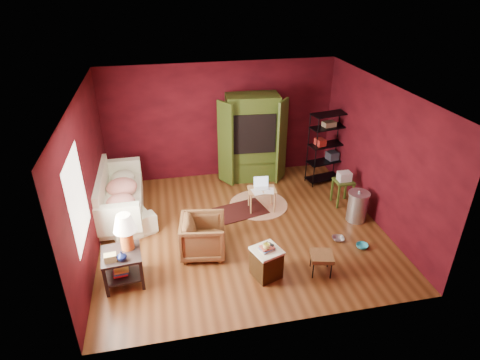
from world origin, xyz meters
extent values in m
cube|color=brown|center=(0.00, 0.00, -0.01)|extent=(5.50, 5.00, 0.02)
cube|color=white|center=(0.00, 0.00, 2.81)|extent=(5.50, 5.00, 0.02)
cube|color=#4F0B13|center=(0.00, 2.51, 1.40)|extent=(5.50, 0.02, 2.80)
cube|color=#4F0B13|center=(0.00, -2.51, 1.40)|extent=(5.50, 0.02, 2.80)
cube|color=#4F0B13|center=(-2.76, 0.00, 1.40)|extent=(0.02, 5.00, 2.80)
cube|color=#4F0B13|center=(2.76, 0.00, 1.40)|extent=(0.02, 5.00, 2.80)
cube|color=white|center=(-2.73, -1.00, 1.60)|extent=(0.02, 1.20, 1.40)
imported|color=white|center=(-2.42, 1.02, 0.42)|extent=(1.36, 2.22, 0.84)
imported|color=black|center=(-0.84, -0.62, 0.40)|extent=(0.84, 0.88, 0.80)
imported|color=#BABDC2|center=(1.73, -0.76, 0.12)|extent=(0.24, 0.11, 0.23)
imported|color=#28A2BA|center=(2.08, -1.07, 0.11)|extent=(0.23, 0.10, 0.22)
imported|color=#0D1641|center=(-2.20, -1.30, 0.67)|extent=(0.21, 0.22, 0.16)
imported|color=#FEFF7C|center=(0.09, -1.49, 0.66)|extent=(0.13, 0.11, 0.12)
cube|color=black|center=(-2.23, -1.12, 0.57)|extent=(0.68, 0.68, 0.04)
cube|color=black|center=(-2.23, -1.12, 0.19)|extent=(0.63, 0.63, 0.03)
cube|color=black|center=(-2.48, -1.42, 0.29)|extent=(0.06, 0.06, 0.58)
cube|color=black|center=(-1.93, -1.37, 0.29)|extent=(0.06, 0.06, 0.58)
cube|color=black|center=(-2.54, -0.87, 0.29)|extent=(0.06, 0.06, 0.58)
cube|color=black|center=(-1.98, -0.81, 0.29)|extent=(0.06, 0.06, 0.58)
cylinder|color=orange|center=(-2.12, -1.00, 0.77)|extent=(0.23, 0.23, 0.35)
cone|color=#F2E5C6|center=(-2.12, -1.00, 1.09)|extent=(0.41, 0.41, 0.29)
cube|color=#998A53|center=(-2.37, -1.29, 0.65)|extent=(0.20, 0.14, 0.12)
cube|color=#DF373A|center=(-2.28, -1.12, 0.23)|extent=(0.25, 0.31, 0.03)
cube|color=#378EDF|center=(-2.27, -1.12, 0.27)|extent=(0.25, 0.31, 0.03)
cube|color=#FBDD53|center=(-2.26, -1.12, 0.31)|extent=(0.25, 0.31, 0.03)
cube|color=white|center=(-2.37, 1.01, 0.30)|extent=(0.87, 2.03, 0.42)
cube|color=white|center=(-2.74, 1.01, 0.58)|extent=(0.22, 2.02, 0.85)
cube|color=white|center=(-2.36, 0.00, 0.53)|extent=(0.85, 0.20, 0.58)
cube|color=white|center=(-2.38, 2.02, 0.53)|extent=(0.85, 0.20, 0.58)
ellipsoid|color=#FC3423|center=(-2.31, 0.43, 0.64)|extent=(0.56, 0.56, 0.30)
ellipsoid|color=#FC3423|center=(-2.32, 1.01, 0.66)|extent=(0.62, 0.62, 0.34)
ellipsoid|color=white|center=(-2.33, 1.54, 0.62)|extent=(0.52, 0.52, 0.28)
cube|color=#3E250E|center=(0.11, -1.45, 0.25)|extent=(0.53, 0.53, 0.50)
cube|color=white|center=(0.11, -1.45, 0.52)|extent=(0.57, 0.57, 0.05)
cube|color=beige|center=(0.11, -1.45, 0.55)|extent=(0.29, 0.25, 0.02)
cube|color=#486BA8|center=(0.11, -1.45, 0.58)|extent=(0.28, 0.26, 0.02)
cube|color=#C05748|center=(0.11, -1.45, 0.60)|extent=(0.26, 0.22, 0.02)
cube|color=black|center=(0.17, -1.40, 0.61)|extent=(0.13, 0.14, 0.02)
cube|color=black|center=(1.05, -1.56, 0.35)|extent=(0.45, 0.45, 0.07)
cube|color=black|center=(1.05, -1.56, 0.30)|extent=(0.41, 0.41, 0.02)
cylinder|color=black|center=(0.87, -1.67, 0.15)|extent=(0.02, 0.02, 0.31)
cylinder|color=black|center=(1.16, -1.74, 0.15)|extent=(0.02, 0.02, 0.31)
cylinder|color=black|center=(0.94, -1.38, 0.15)|extent=(0.02, 0.02, 0.31)
cylinder|color=black|center=(1.23, -1.45, 0.15)|extent=(0.02, 0.02, 0.31)
cylinder|color=beige|center=(0.55, 0.82, 0.01)|extent=(1.66, 1.66, 0.01)
cube|color=#461512|center=(0.11, 0.63, 0.01)|extent=(1.20, 0.94, 0.01)
cube|color=tan|center=(0.56, 0.62, 0.49)|extent=(0.62, 0.46, 0.03)
cylinder|color=tan|center=(0.29, 0.48, 0.24)|extent=(0.04, 0.04, 0.49)
cylinder|color=tan|center=(0.80, 0.43, 0.24)|extent=(0.04, 0.04, 0.49)
cylinder|color=tan|center=(0.32, 0.81, 0.24)|extent=(0.04, 0.04, 0.49)
cylinder|color=tan|center=(0.83, 0.76, 0.24)|extent=(0.04, 0.04, 0.49)
cube|color=silver|center=(0.56, 0.65, 0.51)|extent=(0.33, 0.24, 0.02)
cube|color=silver|center=(0.57, 0.75, 0.62)|extent=(0.32, 0.09, 0.21)
cube|color=white|center=(0.43, 0.53, 0.50)|extent=(0.24, 0.31, 0.00)
cube|color=white|center=(0.69, 0.52, 0.50)|extent=(0.27, 0.33, 0.00)
cube|color=#3D5217|center=(0.69, 2.16, 1.05)|extent=(1.26, 0.75, 2.10)
cube|color=black|center=(0.69, 2.05, 1.27)|extent=(1.03, 0.57, 0.94)
cube|color=#3D5217|center=(0.01, 1.90, 1.05)|extent=(0.30, 0.46, 1.99)
cube|color=#3D5217|center=(1.33, 1.81, 1.05)|extent=(0.36, 0.42, 1.99)
cube|color=#333538|center=(0.69, 2.11, 1.16)|extent=(0.73, 0.60, 0.58)
cube|color=black|center=(0.67, 1.83, 1.16)|extent=(0.55, 0.05, 0.44)
cube|color=#3D5217|center=(0.69, 2.11, 0.50)|extent=(1.03, 0.63, 0.06)
cylinder|color=black|center=(2.01, 1.34, 0.87)|extent=(0.03, 0.03, 1.74)
cylinder|color=black|center=(2.81, 1.50, 0.87)|extent=(0.03, 0.03, 1.74)
cylinder|color=black|center=(1.94, 1.68, 0.87)|extent=(0.03, 0.03, 1.74)
cylinder|color=black|center=(2.74, 1.84, 0.87)|extent=(0.03, 0.03, 1.74)
cube|color=black|center=(2.38, 1.59, 0.10)|extent=(0.91, 0.53, 0.02)
cube|color=black|center=(2.38, 1.59, 0.53)|extent=(0.91, 0.53, 0.02)
cube|color=black|center=(2.38, 1.59, 0.97)|extent=(0.91, 0.53, 0.02)
cube|color=black|center=(2.38, 1.59, 1.40)|extent=(0.91, 0.53, 0.02)
cube|color=black|center=(2.38, 1.59, 1.72)|extent=(0.91, 0.53, 0.02)
cube|color=maroon|center=(2.19, 1.55, 1.06)|extent=(0.24, 0.27, 0.15)
cube|color=#2F2E3A|center=(2.57, 1.63, 0.65)|extent=(0.28, 0.28, 0.19)
cube|color=brown|center=(2.38, 1.59, 1.48)|extent=(0.32, 0.25, 0.12)
cube|color=#3D5217|center=(2.36, 0.50, 0.56)|extent=(0.39, 0.39, 0.04)
cube|color=#3D5217|center=(2.20, 0.34, 0.28)|extent=(0.04, 0.04, 0.56)
cube|color=#3D5217|center=(2.53, 0.34, 0.28)|extent=(0.04, 0.04, 0.56)
cube|color=#3D5217|center=(2.19, 0.67, 0.28)|extent=(0.04, 0.04, 0.56)
cube|color=#3D5217|center=(2.52, 0.67, 0.28)|extent=(0.04, 0.04, 0.56)
cube|color=silver|center=(2.36, 0.50, 0.68)|extent=(0.27, 0.22, 0.19)
cylinder|color=silver|center=(2.39, -0.17, 0.30)|extent=(0.50, 0.50, 0.60)
cylinder|color=silver|center=(2.39, -0.17, 0.62)|extent=(0.55, 0.55, 0.04)
sphere|color=silver|center=(2.39, -0.17, 0.66)|extent=(0.08, 0.08, 0.06)
camera|label=1|loc=(-1.39, -6.54, 4.65)|focal=30.00mm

